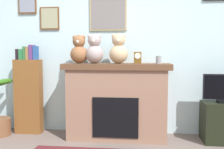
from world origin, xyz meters
The scene contains 9 objects.
back_wall centered at (0.00, 2.00, 1.31)m, with size 5.20×0.15×2.60m.
fireplace centered at (0.10, 1.67, 0.54)m, with size 1.48×0.59×1.06m.
bookshelf centered at (-1.25, 1.74, 0.61)m, with size 0.40×0.16×1.33m.
tv_stand centered at (1.57, 1.64, 0.27)m, with size 0.58×0.40×0.54m, color black.
candle_jar centered at (0.68, 1.66, 1.12)m, with size 0.07×0.07×0.11m, color gray.
mantel_clock centered at (0.39, 1.65, 1.14)m, with size 0.10×0.08×0.16m.
teddy_bear_tan centered at (-0.44, 1.66, 1.24)m, with size 0.25×0.25×0.40m.
teddy_bear_brown centered at (-0.22, 1.66, 1.25)m, with size 0.26×0.26×0.41m.
teddy_bear_grey centered at (0.12, 1.66, 1.25)m, with size 0.26×0.26×0.42m.
Camera 1 is at (0.43, -1.93, 1.19)m, focal length 41.28 mm.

